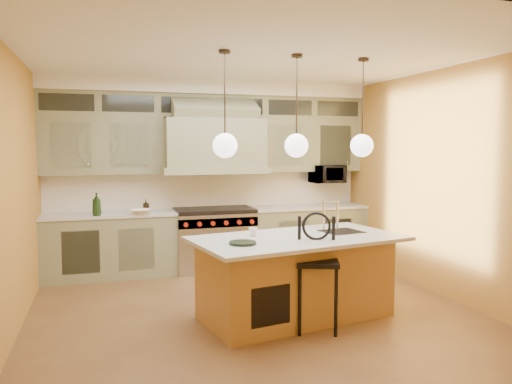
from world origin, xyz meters
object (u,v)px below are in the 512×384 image
object	(u,v)px
kitchen_island	(296,276)
counter_stool	(317,263)
microwave	(327,174)
range	(214,239)

from	to	relation	value
kitchen_island	counter_stool	distance (m)	0.47
kitchen_island	microwave	bearing A→B (deg)	48.13
range	kitchen_island	size ratio (longest dim) A/B	0.49
counter_stool	microwave	distance (m)	3.34
kitchen_island	counter_stool	xyz separation A→B (m)	(0.07, -0.41, 0.23)
counter_stool	microwave	bearing A→B (deg)	83.69
range	kitchen_island	distance (m)	2.43
kitchen_island	counter_stool	world-z (taller)	kitchen_island
range	counter_stool	bearing A→B (deg)	-80.34
range	kitchen_island	bearing A→B (deg)	-80.39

